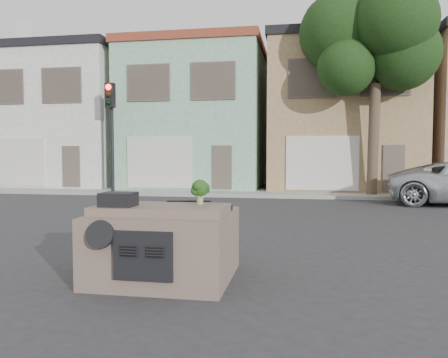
# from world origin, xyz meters

# --- Properties ---
(ground_plane) EXTENTS (120.00, 120.00, 0.00)m
(ground_plane) POSITION_xyz_m (0.00, 0.00, 0.00)
(ground_plane) COLOR #303033
(ground_plane) RESTS_ON ground
(sidewalk) EXTENTS (40.00, 3.00, 0.15)m
(sidewalk) POSITION_xyz_m (0.00, 10.50, 0.07)
(sidewalk) COLOR gray
(sidewalk) RESTS_ON ground
(townhouse_white) EXTENTS (7.20, 8.20, 7.55)m
(townhouse_white) POSITION_xyz_m (-11.00, 14.50, 3.77)
(townhouse_white) COLOR silver
(townhouse_white) RESTS_ON ground
(townhouse_mint) EXTENTS (7.20, 8.20, 7.55)m
(townhouse_mint) POSITION_xyz_m (-3.50, 14.50, 3.77)
(townhouse_mint) COLOR #8DBA9B
(townhouse_mint) RESTS_ON ground
(townhouse_tan) EXTENTS (7.20, 8.20, 7.55)m
(townhouse_tan) POSITION_xyz_m (4.00, 14.50, 3.77)
(townhouse_tan) COLOR #9F8057
(townhouse_tan) RESTS_ON ground
(traffic_signal) EXTENTS (0.40, 0.40, 5.10)m
(traffic_signal) POSITION_xyz_m (-6.50, 9.50, 2.55)
(traffic_signal) COLOR black
(traffic_signal) RESTS_ON ground
(tree_near) EXTENTS (4.40, 4.00, 8.50)m
(tree_near) POSITION_xyz_m (5.00, 9.80, 4.25)
(tree_near) COLOR #193412
(tree_near) RESTS_ON ground
(car_dashboard) EXTENTS (2.00, 1.80, 1.12)m
(car_dashboard) POSITION_xyz_m (0.00, -3.00, 0.56)
(car_dashboard) COLOR #6D594D
(car_dashboard) RESTS_ON ground
(instrument_hump) EXTENTS (0.48, 0.38, 0.20)m
(instrument_hump) POSITION_xyz_m (-0.58, -3.35, 1.22)
(instrument_hump) COLOR black
(instrument_hump) RESTS_ON car_dashboard
(wiper_arm) EXTENTS (0.69, 0.15, 0.02)m
(wiper_arm) POSITION_xyz_m (0.28, -2.62, 1.13)
(wiper_arm) COLOR black
(wiper_arm) RESTS_ON car_dashboard
(broccoli) EXTENTS (0.43, 0.43, 0.38)m
(broccoli) POSITION_xyz_m (0.52, -2.91, 1.31)
(broccoli) COLOR #1A3B12
(broccoli) RESTS_ON car_dashboard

